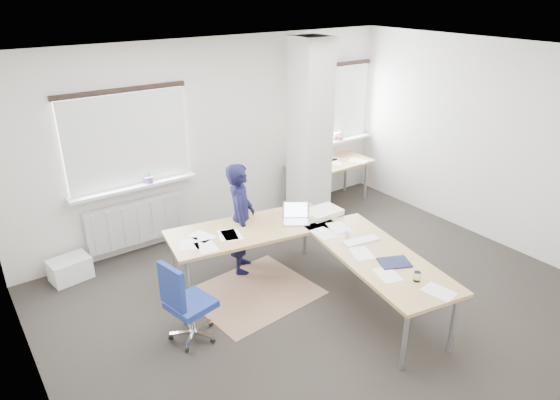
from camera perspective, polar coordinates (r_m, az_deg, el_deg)
ground at (r=6.03m, az=5.07°, el=-11.50°), size 6.00×6.00×0.00m
room_shell at (r=5.66m, az=4.14°, el=5.96°), size 6.04×5.04×2.82m
floor_mat at (r=6.16m, az=-3.01°, el=-10.55°), size 1.50×1.30×0.01m
white_crate at (r=6.88m, az=-22.87°, el=-7.27°), size 0.52×0.40×0.29m
desk_main at (r=5.81m, az=4.00°, el=-4.89°), size 2.40×2.98×0.96m
desk_side at (r=8.30m, az=5.70°, el=4.00°), size 1.41×0.72×1.22m
task_chair at (r=5.40m, az=-10.33°, el=-13.12°), size 0.53×0.52×0.96m
person at (r=6.30m, az=-4.48°, el=-2.11°), size 0.59×0.64×1.46m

